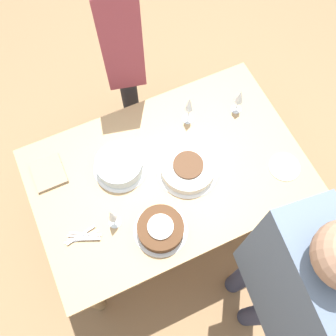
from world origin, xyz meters
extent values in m
plane|color=#8E6B47|center=(0.00, 0.00, 0.00)|extent=(12.00, 12.00, 0.00)
cube|color=tan|center=(0.00, 0.00, 0.73)|extent=(1.52, 0.98, 0.03)
cylinder|color=#8E724D|center=(-0.68, -0.42, 0.36)|extent=(0.07, 0.07, 0.71)
cylinder|color=#8E724D|center=(0.68, -0.42, 0.36)|extent=(0.07, 0.07, 0.71)
cylinder|color=#8E724D|center=(-0.68, 0.42, 0.36)|extent=(0.07, 0.07, 0.71)
cylinder|color=#8E724D|center=(0.68, 0.42, 0.36)|extent=(0.07, 0.07, 0.71)
cylinder|color=white|center=(0.10, -0.04, 0.74)|extent=(0.34, 0.34, 0.01)
cylinder|color=silver|center=(0.10, -0.04, 0.78)|extent=(0.30, 0.30, 0.06)
cylinder|color=#4C2D19|center=(0.10, -0.04, 0.82)|extent=(0.17, 0.17, 0.01)
cylinder|color=white|center=(-0.18, -0.29, 0.74)|extent=(0.28, 0.28, 0.01)
cylinder|color=#4C2D19|center=(-0.18, -0.29, 0.78)|extent=(0.24, 0.24, 0.07)
cylinder|color=silver|center=(-0.18, -0.29, 0.83)|extent=(0.13, 0.13, 0.01)
cylinder|color=white|center=(-0.24, 0.13, 0.74)|extent=(0.30, 0.30, 0.01)
cylinder|color=silver|center=(-0.24, 0.13, 0.79)|extent=(0.26, 0.26, 0.09)
cylinder|color=silver|center=(0.54, 0.20, 0.74)|extent=(0.06, 0.06, 0.00)
cylinder|color=silver|center=(0.54, 0.20, 0.79)|extent=(0.01, 0.01, 0.09)
cone|color=silver|center=(0.54, 0.20, 0.88)|extent=(0.05, 0.05, 0.10)
cylinder|color=silver|center=(0.25, 0.26, 0.74)|extent=(0.07, 0.07, 0.00)
cylinder|color=silver|center=(0.25, 0.26, 0.80)|extent=(0.01, 0.01, 0.11)
cone|color=silver|center=(0.25, 0.26, 0.91)|extent=(0.04, 0.04, 0.10)
cylinder|color=silver|center=(-0.38, -0.15, 0.74)|extent=(0.06, 0.06, 0.00)
cylinder|color=silver|center=(-0.38, -0.15, 0.79)|extent=(0.01, 0.01, 0.08)
cone|color=silver|center=(-0.38, -0.15, 0.88)|extent=(0.04, 0.04, 0.11)
cylinder|color=white|center=(0.61, -0.25, 0.74)|extent=(0.17, 0.17, 0.01)
cube|color=silver|center=(-0.56, -0.15, 0.74)|extent=(0.17, 0.01, 0.00)
cube|color=silver|center=(-0.57, -0.16, 0.75)|extent=(0.17, 0.05, 0.00)
cube|color=silver|center=(-0.54, -0.15, 0.75)|extent=(0.15, 0.09, 0.00)
cube|color=silver|center=(-0.55, -0.16, 0.75)|extent=(0.15, 0.09, 0.00)
cube|color=silver|center=(-0.56, -0.14, 0.76)|extent=(0.17, 0.04, 0.00)
cube|color=silver|center=(-0.56, -0.17, 0.76)|extent=(0.16, 0.08, 0.00)
cube|color=gray|center=(-0.61, 0.27, 0.75)|extent=(0.17, 0.19, 0.02)
cylinder|color=#2D334C|center=(0.16, -0.89, 0.43)|extent=(0.11, 0.11, 0.86)
cylinder|color=#2D334C|center=(0.18, -0.67, 0.43)|extent=(0.11, 0.11, 0.86)
cube|color=slate|center=(0.17, -0.78, 1.22)|extent=(0.26, 0.42, 0.72)
cylinder|color=#232328|center=(0.07, 0.88, 0.40)|extent=(0.11, 0.11, 0.80)
cylinder|color=#232328|center=(0.02, 0.66, 0.40)|extent=(0.11, 0.11, 0.80)
cube|color=brown|center=(0.05, 0.77, 1.14)|extent=(0.31, 0.44, 0.67)
camera|label=1|loc=(-0.34, -0.74, 2.68)|focal=40.00mm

